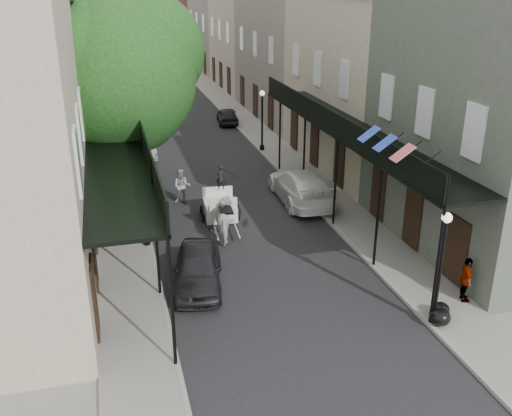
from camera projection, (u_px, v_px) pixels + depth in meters
ground at (289, 310)px, 18.77m from camera, size 140.00×140.00×0.00m
road at (192, 148)px, 36.67m from camera, size 8.00×90.00×0.01m
sidewalk_left at (113, 153)px, 35.45m from camera, size 2.20×90.00×0.12m
sidewalk_right at (267, 141)px, 37.85m from camera, size 2.20×90.00×0.12m
building_row_left at (51, 50)px, 41.59m from camera, size 5.00×80.00×10.50m
building_row_right at (276, 44)px, 45.73m from camera, size 5.00×80.00×10.50m
gallery_left at (120, 145)px, 22.35m from camera, size 2.20×18.05×4.88m
gallery_right at (346, 130)px, 24.65m from camera, size 2.20×18.05×4.88m
tree_near at (126, 70)px, 24.44m from camera, size 7.31×6.80×9.63m
tree_far at (114, 49)px, 37.20m from camera, size 6.45×6.00×8.61m
lamppost_right_near at (440, 267)px, 17.20m from camera, size 0.32×0.32×3.71m
lamppost_left at (143, 200)px, 22.39m from camera, size 0.32×0.32×3.71m
lamppost_right_far at (262, 120)px, 35.10m from camera, size 0.32×0.32×3.71m
horse at (226, 220)px, 23.64m from camera, size 1.03×1.99×1.63m
carriage at (219, 194)px, 25.87m from camera, size 1.80×2.50×2.73m
pedestrian_walking at (182, 186)px, 27.34m from camera, size 0.96×0.82×1.72m
pedestrian_sidewalk_left at (119, 159)px, 31.49m from camera, size 1.10×0.90×1.48m
pedestrian_sidewalk_right at (466, 280)px, 18.80m from camera, size 0.67×1.00×1.58m
car_left_near at (198, 268)px, 20.00m from camera, size 2.34×4.26×1.37m
car_left_mid at (136, 145)px, 34.60m from camera, size 2.23×4.61×1.46m
car_left_far at (125, 101)px, 46.73m from camera, size 3.45×5.94×1.55m
car_right_near at (301, 186)px, 27.60m from camera, size 2.37×5.51×1.58m
car_right_far at (227, 116)px, 42.54m from camera, size 1.81×3.68×1.21m
trash_bags at (440, 314)px, 17.85m from camera, size 0.90×1.05×0.55m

